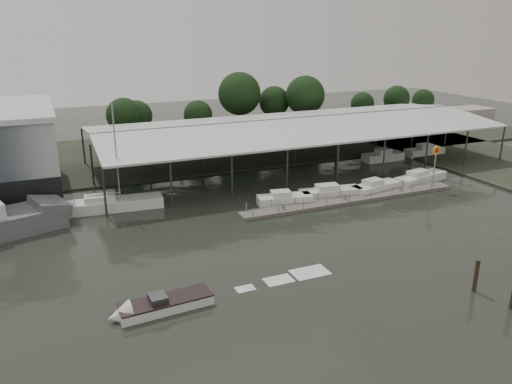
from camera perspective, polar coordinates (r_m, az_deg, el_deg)
name	(u,v)px	position (r m, az deg, el deg)	size (l,w,h in m)	color
ground	(273,258)	(44.37, 1.93, -7.58)	(200.00, 200.00, 0.00)	#232821
land_strip_far	(161,153)	(82.18, -10.76, 4.40)	(140.00, 30.00, 0.30)	#303628
covered_boat_shed	(296,123)	(73.80, 4.61, 7.90)	(58.24, 24.00, 6.96)	silver
floating_dock	(352,200)	(59.37, 10.91, -0.88)	(28.00, 2.00, 1.40)	#625E56
shell_fuel_sign	(436,159)	(65.69, 19.83, 3.60)	(1.10, 0.18, 5.55)	gray
distant_commercial_buildings	(436,115)	(112.44, 19.83, 8.25)	(22.00, 8.00, 4.00)	gray
white_sailboat	(114,204)	(57.84, -15.89, -1.32)	(10.44, 3.49, 12.19)	white
speedboat_underway	(157,306)	(37.27, -11.22, -12.68)	(18.47, 3.28, 2.00)	white
moored_cruiser_0	(284,199)	(57.37, 3.24, -0.82)	(6.57, 3.38, 1.70)	white
moored_cruiser_1	(330,192)	(60.26, 8.48, -0.05)	(7.77, 3.14, 1.70)	white
moored_cruiser_2	(376,187)	(63.33, 13.50, 0.55)	(7.03, 3.36, 1.70)	white
moored_cruiser_3	(420,178)	(68.88, 18.23, 1.55)	(8.56, 3.94, 1.70)	white
horizon_tree_line	(270,101)	(94.26, 1.64, 10.35)	(68.25, 10.95, 11.77)	#312216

